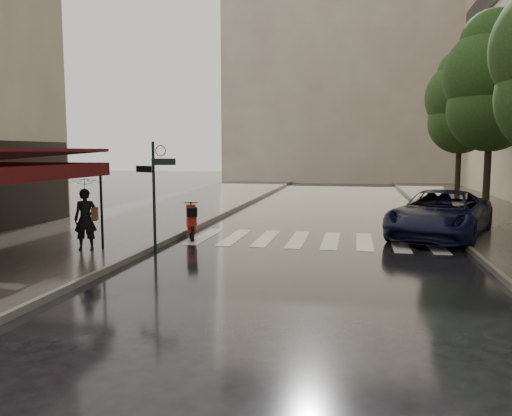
% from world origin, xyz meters
% --- Properties ---
extents(ground, '(120.00, 120.00, 0.00)m').
position_xyz_m(ground, '(0.00, 0.00, 0.00)').
color(ground, black).
rests_on(ground, ground).
extents(sidewalk_near, '(6.00, 60.00, 0.12)m').
position_xyz_m(sidewalk_near, '(-4.50, 12.00, 0.06)').
color(sidewalk_near, '#38332D').
rests_on(sidewalk_near, ground).
extents(sidewalk_far, '(5.50, 60.00, 0.12)m').
position_xyz_m(sidewalk_far, '(10.25, 12.00, 0.06)').
color(sidewalk_far, '#38332D').
rests_on(sidewalk_far, ground).
extents(curb_near, '(0.12, 60.00, 0.16)m').
position_xyz_m(curb_near, '(-1.45, 12.00, 0.07)').
color(curb_near, '#595651').
rests_on(curb_near, ground).
extents(curb_far, '(0.12, 60.00, 0.16)m').
position_xyz_m(curb_far, '(7.45, 12.00, 0.07)').
color(curb_far, '#595651').
rests_on(curb_far, ground).
extents(crosswalk, '(7.85, 3.20, 0.01)m').
position_xyz_m(crosswalk, '(2.98, 6.00, 0.01)').
color(crosswalk, silver).
rests_on(crosswalk, ground).
extents(signpost, '(1.17, 0.29, 3.10)m').
position_xyz_m(signpost, '(-1.19, 3.00, 1.83)').
color(signpost, black).
rests_on(signpost, ground).
extents(backdrop_building, '(22.00, 6.00, 20.00)m').
position_xyz_m(backdrop_building, '(3.00, 38.00, 10.00)').
color(backdrop_building, tan).
rests_on(backdrop_building, ground).
extents(tree_mid, '(3.80, 3.80, 8.34)m').
position_xyz_m(tree_mid, '(9.50, 12.00, 5.59)').
color(tree_mid, black).
rests_on(tree_mid, sidewalk_far).
extents(tree_far, '(3.80, 3.80, 8.16)m').
position_xyz_m(tree_far, '(9.70, 19.00, 5.46)').
color(tree_far, black).
rests_on(tree_far, sidewalk_far).
extents(pedestrian_with_umbrella, '(1.28, 1.29, 2.47)m').
position_xyz_m(pedestrian_with_umbrella, '(-3.02, 2.55, 1.76)').
color(pedestrian_with_umbrella, black).
rests_on(pedestrian_with_umbrella, sidewalk_near).
extents(scooter, '(0.83, 1.64, 1.13)m').
position_xyz_m(scooter, '(-0.98, 5.52, 0.52)').
color(scooter, black).
rests_on(scooter, ground).
extents(parked_car, '(4.39, 6.17, 1.56)m').
position_xyz_m(parked_car, '(7.00, 7.27, 0.78)').
color(parked_car, black).
rests_on(parked_car, ground).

